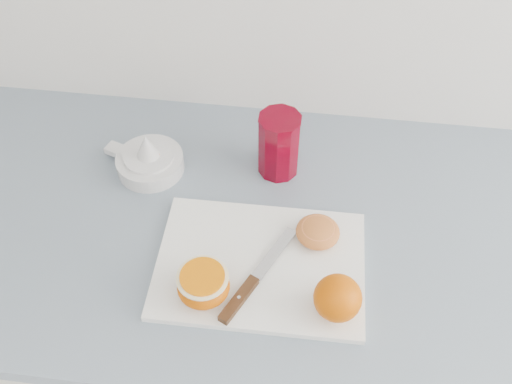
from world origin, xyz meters
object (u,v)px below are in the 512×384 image
half_orange (203,285)px  citrus_juicer (149,160)px  counter (243,336)px  red_tumbler (279,146)px  cutting_board (260,265)px

half_orange → citrus_juicer: size_ratio=0.52×
counter → red_tumbler: (0.06, 0.13, 0.50)m
counter → citrus_juicer: bearing=151.3°
citrus_juicer → red_tumbler: red_tumbler is taller
citrus_juicer → red_tumbler: 0.25m
counter → half_orange: (-0.03, -0.16, 0.48)m
citrus_juicer → cutting_board: bearing=-39.6°
citrus_juicer → half_orange: bearing=-59.5°
counter → red_tumbler: size_ratio=20.37×
counter → citrus_juicer: 0.51m
citrus_juicer → red_tumbler: bearing=7.2°
counter → red_tumbler: 0.52m
cutting_board → citrus_juicer: citrus_juicer is taller
cutting_board → half_orange: bearing=-139.3°
half_orange → citrus_juicer: 0.30m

